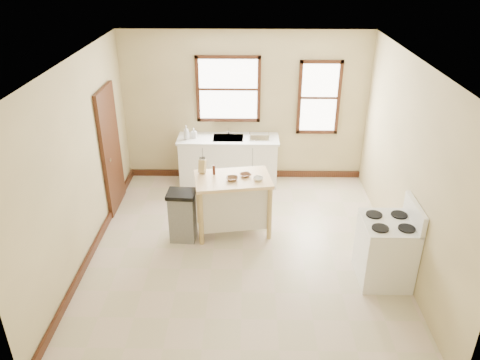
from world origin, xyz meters
name	(u,v)px	position (x,y,z in m)	size (l,w,h in m)	color
floor	(243,249)	(0.00, 0.00, 0.00)	(5.00, 5.00, 0.00)	beige
ceiling	(243,62)	(0.00, 0.00, 2.80)	(5.00, 5.00, 0.00)	white
wall_back	(245,108)	(0.00, 2.50, 1.40)	(4.50, 0.04, 2.80)	beige
wall_left	(80,164)	(-2.25, 0.00, 1.40)	(0.04, 5.00, 2.80)	beige
wall_right	(408,166)	(2.25, 0.00, 1.40)	(0.04, 5.00, 2.80)	beige
window_main	(228,89)	(-0.30, 2.48, 1.75)	(1.17, 0.06, 1.22)	#381B0F
window_side	(319,98)	(1.35, 2.48, 1.60)	(0.77, 0.06, 1.37)	#381B0F
door_left	(111,150)	(-2.21, 1.30, 1.05)	(0.06, 0.90, 2.10)	#381B0F
baseboard_back	(244,173)	(0.00, 2.47, 0.06)	(4.50, 0.04, 0.12)	#381B0F
baseboard_left	(96,244)	(-2.22, 0.00, 0.06)	(0.04, 5.00, 0.12)	#381B0F
sink_counter	(228,161)	(-0.30, 2.20, 0.46)	(1.86, 0.62, 0.92)	white
faucet	(228,129)	(-0.30, 2.38, 1.03)	(0.03, 0.03, 0.22)	silver
soap_bottle_a	(186,133)	(-1.06, 2.12, 1.05)	(0.10, 0.10, 0.26)	#B2B2B2
soap_bottle_b	(194,133)	(-0.93, 2.19, 1.01)	(0.08, 0.09, 0.18)	#B2B2B2
dish_rack	(259,136)	(0.27, 2.17, 0.97)	(0.37, 0.27, 0.09)	silver
kitchen_island	(233,205)	(-0.16, 0.53, 0.47)	(1.14, 0.73, 0.94)	#FAC693
knife_block	(202,167)	(-0.64, 0.71, 1.04)	(0.10, 0.10, 0.20)	tan
pepper_grinder	(214,170)	(-0.45, 0.64, 1.01)	(0.04, 0.04, 0.15)	#3E1B10
bowl_a	(232,179)	(-0.17, 0.46, 0.96)	(0.18, 0.18, 0.04)	brown
bowl_b	(245,175)	(0.03, 0.59, 0.96)	(0.17, 0.17, 0.04)	brown
bowl_c	(258,179)	(0.22, 0.46, 0.96)	(0.15, 0.15, 0.05)	silver
trash_bin	(183,216)	(-0.92, 0.28, 0.41)	(0.42, 0.35, 0.81)	gray
gas_stove	(386,242)	(1.91, -0.63, 0.58)	(0.72, 0.73, 1.17)	white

